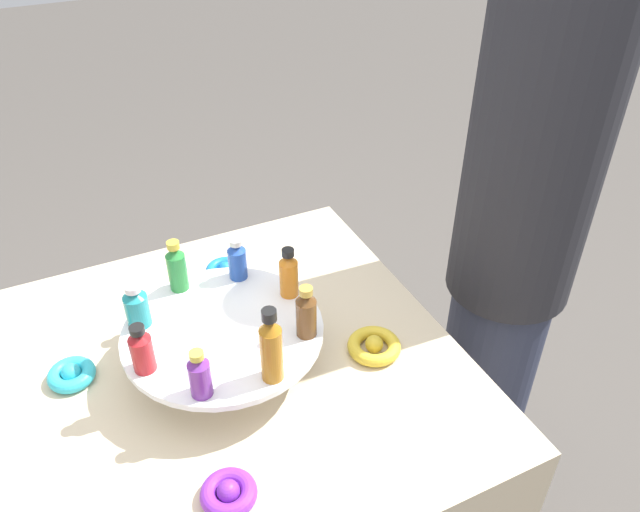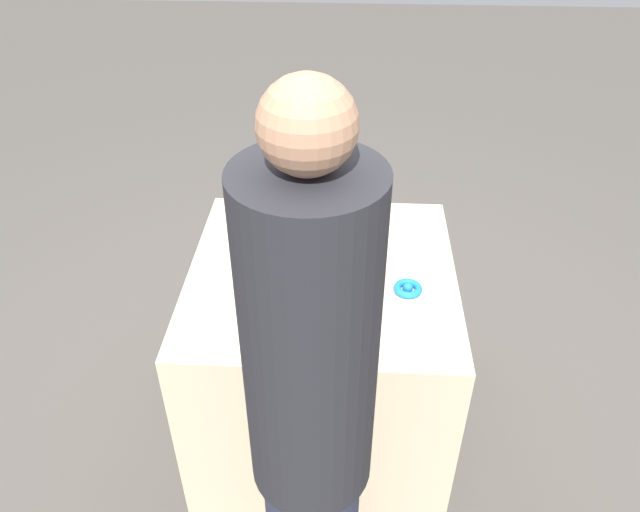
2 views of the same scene
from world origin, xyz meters
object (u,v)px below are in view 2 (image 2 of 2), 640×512
at_px(bottle_purple, 282,221).
at_px(ribbon_bow_purple, 243,249).
at_px(bottle_blue, 365,253).
at_px(bottle_brown, 293,259).
at_px(display_stand, 322,256).
at_px(bottle_amber, 273,235).
at_px(ribbon_bow_gold, 286,324).
at_px(bottle_red, 313,210).
at_px(bottle_orange, 332,264).
at_px(bottle_green, 370,229).
at_px(person_figure, 311,427).
at_px(ribbon_bow_blue, 408,288).
at_px(bottle_teal, 348,215).
at_px(ribbon_bow_teal, 351,222).

xyz_separation_m(bottle_purple, ribbon_bow_purple, (-0.14, 0.01, -0.12)).
bearing_deg(bottle_blue, bottle_brown, -165.68).
bearing_deg(ribbon_bow_purple, bottle_brown, -48.95).
height_order(display_stand, bottle_amber, bottle_amber).
relative_size(bottle_purple, bottle_blue, 1.01).
relative_size(display_stand, ribbon_bow_gold, 3.52).
bearing_deg(bottle_red, bottle_purple, -143.18).
relative_size(bottle_red, ribbon_bow_gold, 0.90).
height_order(display_stand, bottle_red, bottle_red).
distance_m(bottle_brown, ribbon_bow_gold, 0.18).
distance_m(bottle_amber, bottle_blue, 0.28).
bearing_deg(bottle_brown, bottle_orange, -8.18).
xyz_separation_m(bottle_brown, bottle_blue, (0.21, 0.05, -0.01)).
height_order(bottle_green, person_figure, person_figure).
relative_size(bottle_blue, ribbon_bow_blue, 1.01).
bearing_deg(ribbon_bow_blue, bottle_green, 133.87).
bearing_deg(bottle_brown, bottle_blue, 14.32).
bearing_deg(ribbon_bow_purple, bottle_green, -6.90).
bearing_deg(bottle_amber, bottle_orange, -30.68).
height_order(display_stand, bottle_brown, bottle_brown).
bearing_deg(ribbon_bow_gold, bottle_red, 83.10).
bearing_deg(bottle_orange, ribbon_bow_purple, 142.42).
distance_m(bottle_purple, ribbon_bow_gold, 0.36).
bearing_deg(bottle_amber, ribbon_bow_blue, -6.90).
xyz_separation_m(bottle_purple, bottle_green, (0.27, -0.04, 0.01)).
bearing_deg(bottle_green, bottle_orange, -120.68).
bearing_deg(bottle_orange, bottle_red, 104.32).
bearing_deg(bottle_purple, person_figure, -79.41).
relative_size(bottle_amber, bottle_blue, 1.61).
bearing_deg(bottle_green, bottle_amber, -165.68).
distance_m(bottle_teal, ribbon_bow_purple, 0.36).
bearing_deg(person_figure, bottle_green, -11.66).
bearing_deg(bottle_red, bottle_blue, -53.18).
bearing_deg(ribbon_bow_gold, bottle_blue, 41.05).
relative_size(bottle_purple, ribbon_bow_gold, 0.87).
height_order(bottle_purple, ribbon_bow_blue, bottle_purple).
height_order(ribbon_bow_gold, ribbon_bow_purple, same).
height_order(bottle_purple, ribbon_bow_purple, bottle_purple).
relative_size(bottle_orange, ribbon_bow_gold, 1.01).
bearing_deg(ribbon_bow_blue, bottle_brown, -172.92).
bearing_deg(ribbon_bow_teal, bottle_green, -75.53).
height_order(ribbon_bow_purple, person_figure, person_figure).
bearing_deg(ribbon_bow_purple, bottle_purple, -4.29).
bearing_deg(ribbon_bow_teal, bottle_purple, -138.95).
bearing_deg(bottle_red, display_stand, -75.68).
relative_size(ribbon_bow_blue, ribbon_bow_purple, 1.00).
xyz_separation_m(bottle_orange, ribbon_bow_purple, (-0.30, 0.23, -0.13)).
height_order(bottle_green, ribbon_bow_blue, bottle_green).
relative_size(bottle_red, bottle_green, 0.86).
distance_m(bottle_teal, ribbon_bow_teal, 0.18).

